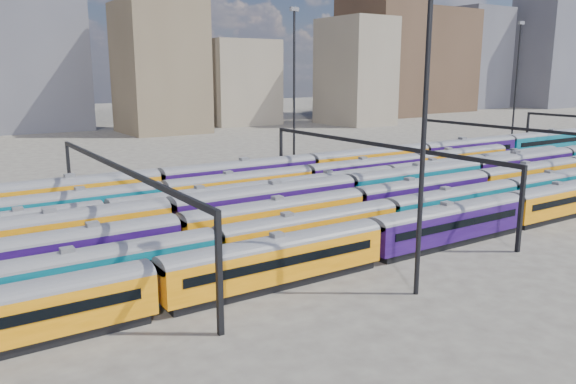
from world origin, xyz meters
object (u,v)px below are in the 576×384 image
rake_2 (276,215)px  rake_1 (388,213)px  mast_2 (426,103)px  rake_0 (372,235)px

rake_2 → rake_1: bearing=-26.7°
rake_1 → mast_2: bearing=-125.0°
rake_0 → rake_1: size_ratio=1.02×
rake_0 → rake_1: (6.55, 5.00, -0.04)m
rake_0 → rake_2: size_ratio=0.82×
rake_1 → mast_2: mast_2 is taller
rake_1 → mast_2: size_ratio=4.40×
rake_1 → rake_0: bearing=-142.7°
rake_1 → rake_2: 11.13m
rake_1 → rake_2: size_ratio=0.81×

